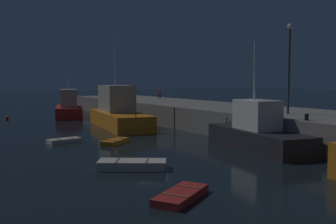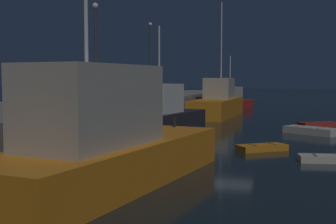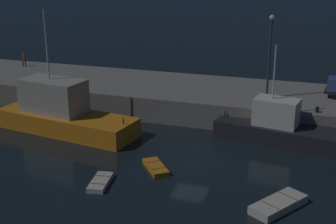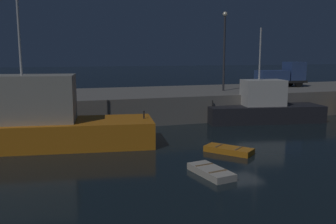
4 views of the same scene
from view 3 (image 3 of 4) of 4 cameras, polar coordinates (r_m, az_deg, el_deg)
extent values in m
plane|color=black|center=(33.75, 2.77, -6.27)|extent=(320.00, 320.00, 0.00)
cube|color=gray|center=(44.64, 7.12, 1.38)|extent=(79.72, 10.53, 2.28)
cube|color=#232328|center=(38.23, 13.39, -2.59)|extent=(10.26, 4.70, 1.43)
cube|color=silver|center=(37.68, 13.37, 0.00)|extent=(3.74, 2.69, 2.17)
cylinder|color=silver|center=(36.92, 13.14, 4.87)|extent=(0.14, 0.14, 4.30)
cylinder|color=#262626|center=(39.20, 7.10, -0.20)|extent=(0.10, 0.10, 0.50)
cube|color=orange|center=(40.29, -12.51, -1.29)|extent=(13.04, 5.68, 1.62)
cube|color=#ADA899|center=(40.41, -14.11, 1.98)|extent=(5.89, 3.64, 2.87)
cylinder|color=silver|center=(39.65, -14.93, 8.08)|extent=(0.14, 0.14, 5.84)
cylinder|color=#262626|center=(36.67, -5.58, -1.14)|extent=(0.10, 0.10, 0.50)
cube|color=orange|center=(32.53, -1.56, -6.90)|extent=(2.61, 2.87, 0.34)
cube|color=olive|center=(31.92, -1.21, -7.04)|extent=(0.83, 0.69, 0.04)
cube|color=olive|center=(32.98, -1.91, -6.18)|extent=(0.83, 0.69, 0.04)
cube|color=beige|center=(28.49, 13.62, -11.15)|extent=(3.30, 4.04, 0.51)
cube|color=olive|center=(27.76, 12.58, -11.25)|extent=(1.17, 0.78, 0.04)
cube|color=olive|center=(28.97, 14.70, -10.10)|extent=(1.17, 0.78, 0.04)
cube|color=beige|center=(30.78, -8.44, -8.66)|extent=(1.53, 2.77, 0.33)
cube|color=olive|center=(31.19, -8.14, -7.89)|extent=(0.99, 0.25, 0.04)
cube|color=olive|center=(30.21, -8.77, -8.84)|extent=(0.99, 0.25, 0.04)
cylinder|color=#38383D|center=(41.58, 12.51, 6.42)|extent=(0.20, 0.20, 6.98)
sphere|color=#F9EFCC|center=(41.01, 12.87, 11.44)|extent=(0.44, 0.44, 0.44)
cylinder|color=black|center=(43.37, 20.19, 2.06)|extent=(0.92, 0.35, 0.90)
cylinder|color=black|center=(56.38, -17.35, 5.83)|extent=(0.12, 0.12, 0.75)
cylinder|color=black|center=(56.45, -17.64, 5.82)|extent=(0.12, 0.12, 0.75)
cylinder|color=#E54C14|center=(56.28, -17.56, 6.50)|extent=(0.37, 0.37, 0.62)
sphere|color=tan|center=(56.20, -17.60, 6.92)|extent=(0.18, 0.18, 0.18)
cylinder|color=black|center=(39.18, 18.12, 0.28)|extent=(0.28, 0.28, 0.46)
cylinder|color=black|center=(39.28, 12.99, 0.90)|extent=(0.28, 0.28, 0.63)
camera|label=1|loc=(25.62, 63.42, -12.90)|focal=41.64mm
camera|label=2|loc=(45.16, -35.26, 2.07)|focal=49.27mm
camera|label=4|loc=(23.44, -43.96, -7.92)|focal=38.99mm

